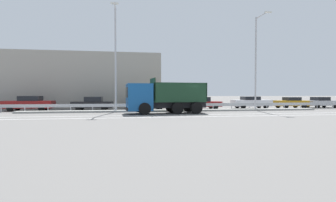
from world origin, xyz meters
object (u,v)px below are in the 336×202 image
(dump_truck, at_px, (155,99))
(parked_car_2, at_px, (93,103))
(parked_car_5, at_px, (251,102))
(median_road_sign, at_px, (191,99))
(parked_car_4, at_px, (202,103))
(parked_car_6, at_px, (291,103))
(parked_car_3, at_px, (148,103))
(parked_car_7, at_px, (321,102))
(street_lamp_1, at_px, (115,55))
(parked_car_1, at_px, (29,103))
(street_lamp_2, at_px, (257,59))

(dump_truck, xyz_separation_m, parked_car_2, (-6.15, 5.99, -0.59))
(parked_car_2, height_order, parked_car_5, parked_car_2)
(median_road_sign, xyz_separation_m, parked_car_4, (2.26, 3.50, -0.58))
(dump_truck, relative_size, parked_car_6, 1.89)
(parked_car_3, bearing_deg, median_road_sign, -132.64)
(parked_car_4, bearing_deg, dump_truck, -44.49)
(median_road_sign, distance_m, parked_car_7, 18.41)
(dump_truck, distance_m, parked_car_3, 6.50)
(parked_car_2, relative_size, parked_car_7, 1.13)
(street_lamp_1, bearing_deg, dump_truck, -35.81)
(median_road_sign, bearing_deg, parked_car_3, 136.51)
(parked_car_2, height_order, parked_car_4, parked_car_2)
(dump_truck, xyz_separation_m, median_road_sign, (3.99, 2.59, -0.03))
(parked_car_2, height_order, parked_car_3, parked_car_3)
(dump_truck, distance_m, parked_car_7, 22.90)
(parked_car_3, bearing_deg, street_lamp_1, 138.99)
(median_road_sign, bearing_deg, parked_car_5, 23.22)
(parked_car_1, relative_size, parked_car_4, 1.15)
(dump_truck, xyz_separation_m, parked_car_5, (12.49, 6.24, -0.57))
(parked_car_5, height_order, parked_car_7, parked_car_5)
(median_road_sign, relative_size, parked_car_6, 0.63)
(parked_car_4, height_order, parked_car_5, parked_car_5)
(parked_car_1, distance_m, parked_car_2, 6.38)
(street_lamp_1, height_order, parked_car_3, street_lamp_1)
(parked_car_4, bearing_deg, parked_car_7, 91.71)
(dump_truck, bearing_deg, parked_car_6, -76.03)
(street_lamp_2, xyz_separation_m, parked_car_2, (-17.34, 3.42, -4.81))
(median_road_sign, xyz_separation_m, parked_car_6, (13.52, 3.16, -0.58))
(street_lamp_2, bearing_deg, parked_car_4, 144.53)
(parked_car_1, bearing_deg, parked_car_7, -86.13)
(parked_car_6, height_order, parked_car_7, parked_car_7)
(median_road_sign, bearing_deg, parked_car_1, 169.07)
(dump_truck, relative_size, parked_car_3, 1.72)
(parked_car_3, relative_size, parked_car_4, 1.00)
(median_road_sign, distance_m, parked_car_2, 10.71)
(parked_car_1, xyz_separation_m, parked_car_2, (6.38, 0.21, -0.05))
(parked_car_4, xyz_separation_m, parked_car_5, (6.25, 0.15, 0.04))
(dump_truck, distance_m, parked_car_6, 18.44)
(dump_truck, height_order, parked_car_6, dump_truck)
(parked_car_2, relative_size, parked_car_4, 1.01)
(parked_car_1, xyz_separation_m, parked_car_7, (34.56, 0.45, -0.08))
(dump_truck, distance_m, street_lamp_1, 6.14)
(median_road_sign, relative_size, parked_car_2, 0.57)
(parked_car_6, distance_m, parked_car_7, 4.54)
(parked_car_3, bearing_deg, parked_car_1, 94.03)
(street_lamp_1, bearing_deg, parked_car_4, 19.63)
(dump_truck, height_order, street_lamp_1, street_lamp_1)
(parked_car_1, height_order, parked_car_3, parked_car_1)
(street_lamp_1, relative_size, parked_car_3, 2.37)
(parked_car_3, relative_size, parked_car_5, 0.93)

